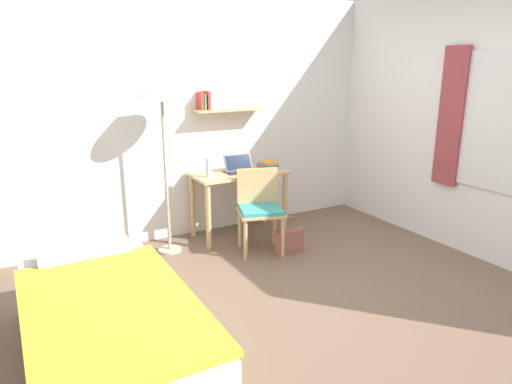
{
  "coord_description": "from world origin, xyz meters",
  "views": [
    {
      "loc": [
        -1.98,
        -2.63,
        1.87
      ],
      "look_at": [
        -0.22,
        0.51,
        0.85
      ],
      "focal_mm": 31.99,
      "sensor_mm": 36.0,
      "label": 1
    }
  ],
  "objects_px": {
    "desk_chair": "(260,206)",
    "standing_lamp": "(162,96)",
    "bed": "(109,329)",
    "laptop": "(240,167)",
    "water_bottle": "(209,167)",
    "book_stack": "(268,165)",
    "desk": "(239,184)",
    "handbag": "(289,240)"
  },
  "relations": [
    {
      "from": "desk",
      "to": "book_stack",
      "type": "height_order",
      "value": "book_stack"
    },
    {
      "from": "desk_chair",
      "to": "water_bottle",
      "type": "xyz_separation_m",
      "value": [
        -0.37,
        0.43,
        0.36
      ]
    },
    {
      "from": "desk_chair",
      "to": "laptop",
      "type": "height_order",
      "value": "laptop"
    },
    {
      "from": "handbag",
      "to": "water_bottle",
      "type": "bearing_deg",
      "value": 131.33
    },
    {
      "from": "bed",
      "to": "desk",
      "type": "bearing_deg",
      "value": 42.84
    },
    {
      "from": "standing_lamp",
      "to": "desk",
      "type": "bearing_deg",
      "value": 5.62
    },
    {
      "from": "laptop",
      "to": "handbag",
      "type": "xyz_separation_m",
      "value": [
        0.19,
        -0.73,
        -0.64
      ]
    },
    {
      "from": "standing_lamp",
      "to": "laptop",
      "type": "height_order",
      "value": "standing_lamp"
    },
    {
      "from": "desk_chair",
      "to": "book_stack",
      "type": "distance_m",
      "value": 0.69
    },
    {
      "from": "bed",
      "to": "desk",
      "type": "xyz_separation_m",
      "value": [
        1.78,
        1.65,
        0.35
      ]
    },
    {
      "from": "book_stack",
      "to": "handbag",
      "type": "distance_m",
      "value": 0.97
    },
    {
      "from": "bed",
      "to": "handbag",
      "type": "distance_m",
      "value": 2.19
    },
    {
      "from": "book_stack",
      "to": "handbag",
      "type": "height_order",
      "value": "book_stack"
    },
    {
      "from": "laptop",
      "to": "water_bottle",
      "type": "height_order",
      "value": "water_bottle"
    },
    {
      "from": "desk",
      "to": "book_stack",
      "type": "distance_m",
      "value": 0.41
    },
    {
      "from": "laptop",
      "to": "desk",
      "type": "bearing_deg",
      "value": -172.49
    },
    {
      "from": "desk_chair",
      "to": "water_bottle",
      "type": "relative_size",
      "value": 4.08
    },
    {
      "from": "water_bottle",
      "to": "book_stack",
      "type": "xyz_separation_m",
      "value": [
        0.75,
        0.06,
        -0.07
      ]
    },
    {
      "from": "standing_lamp",
      "to": "water_bottle",
      "type": "distance_m",
      "value": 0.88
    },
    {
      "from": "desk_chair",
      "to": "water_bottle",
      "type": "bearing_deg",
      "value": 130.45
    },
    {
      "from": "bed",
      "to": "water_bottle",
      "type": "height_order",
      "value": "water_bottle"
    },
    {
      "from": "desk",
      "to": "standing_lamp",
      "type": "relative_size",
      "value": 0.58
    },
    {
      "from": "water_bottle",
      "to": "book_stack",
      "type": "bearing_deg",
      "value": 4.68
    },
    {
      "from": "bed",
      "to": "desk_chair",
      "type": "height_order",
      "value": "desk_chair"
    },
    {
      "from": "standing_lamp",
      "to": "handbag",
      "type": "distance_m",
      "value": 1.89
    },
    {
      "from": "desk",
      "to": "laptop",
      "type": "height_order",
      "value": "laptop"
    },
    {
      "from": "desk_chair",
      "to": "standing_lamp",
      "type": "distance_m",
      "value": 1.44
    },
    {
      "from": "desk_chair",
      "to": "water_bottle",
      "type": "distance_m",
      "value": 0.67
    },
    {
      "from": "bed",
      "to": "book_stack",
      "type": "height_order",
      "value": "book_stack"
    },
    {
      "from": "standing_lamp",
      "to": "handbag",
      "type": "bearing_deg",
      "value": -31.45
    },
    {
      "from": "laptop",
      "to": "standing_lamp",
      "type": "bearing_deg",
      "value": -174.35
    },
    {
      "from": "laptop",
      "to": "book_stack",
      "type": "height_order",
      "value": "laptop"
    },
    {
      "from": "desk",
      "to": "handbag",
      "type": "xyz_separation_m",
      "value": [
        0.2,
        -0.72,
        -0.45
      ]
    },
    {
      "from": "desk_chair",
      "to": "book_stack",
      "type": "bearing_deg",
      "value": 51.74
    },
    {
      "from": "desk_chair",
      "to": "standing_lamp",
      "type": "height_order",
      "value": "standing_lamp"
    },
    {
      "from": "desk_chair",
      "to": "handbag",
      "type": "height_order",
      "value": "desk_chair"
    },
    {
      "from": "bed",
      "to": "laptop",
      "type": "distance_m",
      "value": 2.49
    },
    {
      "from": "bed",
      "to": "laptop",
      "type": "xyz_separation_m",
      "value": [
        1.79,
        1.65,
        0.54
      ]
    },
    {
      "from": "bed",
      "to": "handbag",
      "type": "xyz_separation_m",
      "value": [
        1.98,
        0.93,
        -0.1
      ]
    },
    {
      "from": "bed",
      "to": "standing_lamp",
      "type": "height_order",
      "value": "standing_lamp"
    },
    {
      "from": "book_stack",
      "to": "handbag",
      "type": "relative_size",
      "value": 0.59
    },
    {
      "from": "standing_lamp",
      "to": "desk_chair",
      "type": "bearing_deg",
      "value": -26.23
    }
  ]
}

